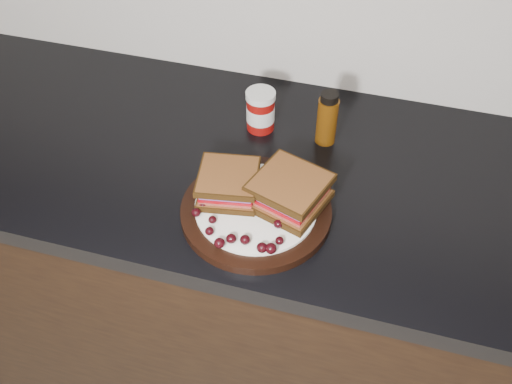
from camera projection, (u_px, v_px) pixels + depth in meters
base_cabinets at (221, 286)px, 1.52m from camera, size 3.96×0.58×0.86m
countertop at (212, 162)px, 1.19m from camera, size 3.98×0.60×0.04m
plate at (256, 211)px, 1.06m from camera, size 0.28×0.28×0.02m
sandwich_left at (228, 184)px, 1.05m from camera, size 0.13×0.13×0.05m
sandwich_right at (289, 192)px, 1.03m from camera, size 0.16×0.16×0.06m
grape_0 at (196, 212)px, 1.02m from camera, size 0.02×0.02×0.02m
grape_1 at (212, 220)px, 1.01m from camera, size 0.02×0.02×0.01m
grape_2 at (209, 231)px, 0.99m from camera, size 0.02×0.02×0.01m
grape_3 at (220, 243)px, 0.97m from camera, size 0.02×0.02×0.02m
grape_4 at (231, 239)px, 0.98m from camera, size 0.02×0.02×0.02m
grape_5 at (245, 240)px, 0.98m from camera, size 0.02×0.02×0.02m
grape_6 at (262, 248)px, 0.97m from camera, size 0.02×0.02×0.02m
grape_7 at (271, 248)px, 0.97m from camera, size 0.02×0.02×0.02m
grape_8 at (280, 241)px, 0.98m from camera, size 0.02×0.02×0.01m
grape_9 at (278, 224)px, 1.01m from camera, size 0.02×0.02×0.02m
grape_10 at (299, 221)px, 1.01m from camera, size 0.02×0.02×0.02m
grape_11 at (299, 211)px, 1.03m from camera, size 0.02×0.02×0.01m
grape_12 at (299, 203)px, 1.04m from camera, size 0.02×0.02×0.02m
grape_13 at (301, 195)px, 1.05m from camera, size 0.02×0.02×0.02m
grape_14 at (241, 174)px, 1.09m from camera, size 0.02×0.02×0.02m
grape_15 at (238, 185)px, 1.07m from camera, size 0.02×0.02×0.02m
grape_16 at (224, 186)px, 1.07m from camera, size 0.02×0.02×0.02m
grape_17 at (222, 195)px, 1.05m from camera, size 0.02×0.02×0.02m
grape_18 at (203, 204)px, 1.04m from camera, size 0.02×0.02×0.02m
grape_19 at (234, 179)px, 1.08m from camera, size 0.02×0.02×0.02m
grape_20 at (226, 192)px, 1.06m from camera, size 0.02×0.02×0.02m
grape_21 at (223, 193)px, 1.06m from camera, size 0.02×0.02×0.02m
condiment_jar at (261, 110)px, 1.21m from camera, size 0.08×0.08×0.09m
oil_bottle at (327, 118)px, 1.17m from camera, size 0.05×0.05×0.12m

